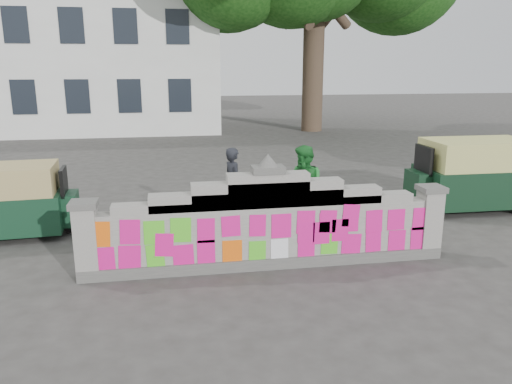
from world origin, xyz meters
TOP-DOWN VIEW (x-y plane):
  - ground at (0.00, 0.00)m, footprint 100.00×100.00m
  - parapet_wall at (-0.00, -0.01)m, footprint 6.48×0.44m
  - building at (-7.00, 21.98)m, footprint 16.00×10.00m
  - cyclist_bike at (-0.32, 2.11)m, footprint 1.83×1.09m
  - cyclist_rider at (-0.32, 2.11)m, footprint 0.52×0.65m
  - pedestrian at (1.17, 1.87)m, footprint 1.05×1.11m
  - rickshaw_left at (-4.94, 2.45)m, footprint 2.73×1.39m
  - rickshaw_right at (5.59, 2.63)m, footprint 3.13×1.49m

SIDE VIEW (x-z plane):
  - ground at x=0.00m, z-range 0.00..0.00m
  - cyclist_bike at x=-0.32m, z-range 0.00..0.91m
  - parapet_wall at x=0.00m, z-range -0.26..1.75m
  - cyclist_rider at x=-0.32m, z-range 0.00..1.54m
  - rickshaw_left at x=-4.94m, z-range 0.03..1.52m
  - rickshaw_right at x=5.59m, z-range 0.03..1.76m
  - pedestrian at x=1.17m, z-range 0.00..1.82m
  - building at x=-7.00m, z-range -0.44..8.46m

